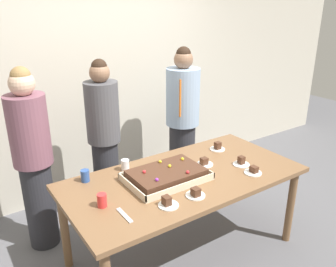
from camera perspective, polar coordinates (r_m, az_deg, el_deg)
ground_plane at (r=3.40m, az=2.46°, el=-18.75°), size 12.00×12.00×0.00m
interior_back_panel at (r=4.06m, az=-11.00°, el=11.09°), size 8.00×0.12×3.00m
party_table at (r=3.00m, az=2.67°, el=-8.30°), size 2.03×1.00×0.79m
sheet_cake at (r=2.88m, az=-0.27°, el=-6.82°), size 0.66×0.45×0.11m
plated_slice_near_left at (r=2.55m, az=-0.07°, el=-11.33°), size 0.15×0.15×0.08m
plated_slice_near_right at (r=3.08m, az=13.83°, el=-6.03°), size 0.15×0.15×0.06m
plated_slice_far_left at (r=3.15m, az=6.01°, el=-4.80°), size 0.15×0.15×0.07m
plated_slice_far_right at (r=2.67m, az=4.54°, el=-9.83°), size 0.15×0.15×0.07m
plated_slice_center_front at (r=3.20m, az=11.93°, el=-4.67°), size 0.15×0.15×0.08m
plated_slice_center_back at (r=3.48m, az=8.13°, el=-2.27°), size 0.15×0.15×0.08m
drink_cup_nearest at (r=2.93m, az=-13.45°, el=-6.76°), size 0.07×0.07×0.10m
drink_cup_middle at (r=3.05m, az=-7.04°, el=-5.17°), size 0.07×0.07×0.10m
drink_cup_far_end at (r=2.57m, az=-10.78°, el=-10.73°), size 0.07×0.07×0.10m
cake_server_utensil at (r=2.47m, az=-7.15°, el=-13.16°), size 0.03×0.20×0.01m
person_serving_front at (r=3.97m, az=2.39°, el=2.05°), size 0.38×0.38×1.72m
person_green_shirt_behind at (r=3.48m, az=-10.40°, el=-1.26°), size 0.32×0.32×1.68m
person_striped_tie_right at (r=3.26m, az=-21.25°, el=-3.90°), size 0.34×0.34×1.69m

